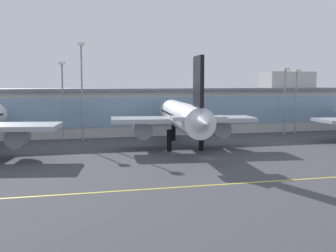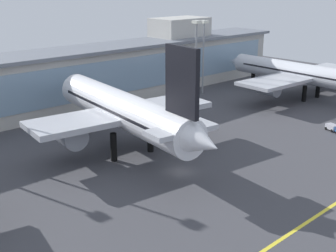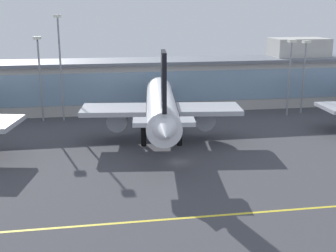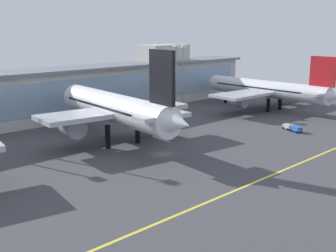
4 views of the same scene
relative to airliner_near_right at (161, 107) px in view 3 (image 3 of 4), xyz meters
name	(u,v)px [view 3 (image 3 of 4)]	position (x,y,z in m)	size (l,w,h in m)	color
ground_plane	(178,162)	(1.06, -13.35, -7.58)	(208.66, 208.66, 0.00)	#424247
taxiway_centreline_stripe	(207,216)	(1.06, -35.35, -7.57)	(166.92, 0.50, 0.01)	yellow
terminal_building	(154,83)	(2.70, 31.36, -0.29)	(152.04, 14.00, 18.96)	beige
airliner_near_right	(161,107)	(0.00, 0.00, 0.00)	(34.04, 48.92, 20.64)	black
apron_light_mast_west	(290,65)	(36.12, 17.37, 5.69)	(1.80, 1.80, 19.72)	gray
apron_light_mast_centre	(60,54)	(-21.62, 21.93, 9.16)	(1.80, 1.80, 25.95)	gray
apron_light_mast_east	(305,65)	(41.16, 19.61, 5.46)	(1.80, 1.80, 19.32)	gray
apron_light_mast_far_east	(39,66)	(-26.66, 22.02, 6.34)	(1.80, 1.80, 20.88)	gray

